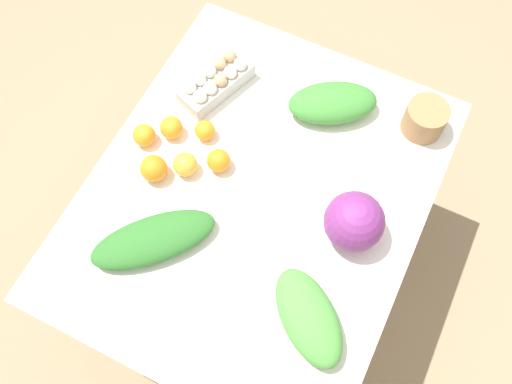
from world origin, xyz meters
TOP-DOWN VIEW (x-y plane):
  - ground_plane at (0.00, 0.00)m, footprint 8.00×8.00m
  - dining_table at (0.00, 0.00)m, footprint 1.20×0.98m
  - cabbage_purple at (-0.01, 0.30)m, footprint 0.17×0.17m
  - egg_carton at (-0.29, -0.29)m, footprint 0.28×0.19m
  - paper_bag at (-0.44, 0.37)m, footprint 0.13×0.13m
  - greens_bunch_dandelion at (0.27, -0.19)m, footprint 0.36×0.36m
  - greens_bunch_chard at (0.28, 0.29)m, footprint 0.30×0.31m
  - greens_bunch_scallion at (-0.38, 0.09)m, footprint 0.28×0.32m
  - orange_0 at (-0.01, -0.40)m, footprint 0.07×0.07m
  - orange_1 at (0.02, -0.23)m, footprint 0.08×0.08m
  - orange_2 at (-0.11, -0.23)m, footprint 0.07×0.07m
  - orange_3 at (0.08, -0.31)m, footprint 0.08×0.08m
  - orange_4 at (-0.04, -0.14)m, footprint 0.07×0.07m
  - orange_5 at (-0.08, -0.33)m, footprint 0.07×0.07m

SIDE VIEW (x-z plane):
  - ground_plane at x=0.00m, z-range 0.00..0.00m
  - dining_table at x=0.00m, z-range 0.28..1.03m
  - orange_2 at x=-0.11m, z-range 0.75..0.82m
  - greens_bunch_dandelion at x=0.27m, z-range 0.75..0.82m
  - orange_0 at x=-0.01m, z-range 0.75..0.82m
  - orange_5 at x=-0.08m, z-range 0.75..0.82m
  - orange_4 at x=-0.04m, z-range 0.75..0.83m
  - orange_1 at x=0.02m, z-range 0.75..0.83m
  - orange_3 at x=0.08m, z-range 0.75..0.84m
  - egg_carton at x=-0.29m, z-range 0.75..0.84m
  - greens_bunch_chard at x=0.28m, z-range 0.75..0.84m
  - greens_bunch_scallion at x=-0.38m, z-range 0.75..0.85m
  - paper_bag at x=-0.44m, z-range 0.75..0.86m
  - cabbage_purple at x=-0.01m, z-range 0.75..0.93m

